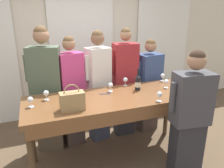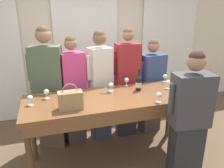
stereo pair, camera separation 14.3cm
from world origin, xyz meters
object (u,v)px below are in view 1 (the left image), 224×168
at_px(guest_striped_shirt, 125,83).
at_px(wine_glass_back_left, 125,80).
at_px(guest_pink_top, 72,91).
at_px(guest_navy_coat, 148,86).
at_px(wine_glass_front_left, 163,76).
at_px(guest_olive_jacket, 47,90).
at_px(wine_glass_center_mid, 30,100).
at_px(wine_glass_back_mid, 111,85).
at_px(wine_glass_front_right, 46,93).
at_px(host_pouring, 190,118).
at_px(potted_plant, 152,92).
at_px(wine_glass_center_left, 159,95).
at_px(guest_cream_sweater, 99,86).
at_px(wine_bottle, 138,82).
at_px(wine_glass_front_mid, 174,79).
at_px(wine_glass_center_right, 166,82).
at_px(handbag, 72,101).
at_px(tasting_bar, 115,104).

bearing_deg(guest_striped_shirt, wine_glass_back_left, -112.34).
xyz_separation_m(guest_pink_top, guest_navy_coat, (1.34, 0.00, -0.07)).
xyz_separation_m(wine_glass_front_left, guest_olive_jacket, (-1.79, 0.29, -0.11)).
relative_size(wine_glass_center_mid, wine_glass_back_mid, 1.00).
xyz_separation_m(wine_glass_front_right, host_pouring, (1.58, -0.83, -0.23)).
height_order(wine_glass_center_mid, potted_plant, wine_glass_center_mid).
bearing_deg(wine_glass_front_left, host_pouring, -103.53).
distance_m(wine_glass_back_left, guest_pink_top, 0.84).
bearing_deg(wine_glass_center_left, guest_cream_sweater, 116.86).
bearing_deg(wine_bottle, wine_glass_front_mid, 0.73).
bearing_deg(wine_glass_center_right, guest_navy_coat, 86.31).
bearing_deg(guest_cream_sweater, handbag, -123.55).
bearing_deg(wine_glass_center_left, wine_glass_back_left, 102.54).
distance_m(wine_glass_front_right, wine_glass_back_left, 1.19).
distance_m(guest_olive_jacket, potted_plant, 2.59).
xyz_separation_m(tasting_bar, host_pouring, (0.73, -0.61, -0.05)).
xyz_separation_m(wine_bottle, wine_glass_center_left, (0.07, -0.47, -0.02)).
bearing_deg(guest_navy_coat, wine_glass_front_left, -73.35).
xyz_separation_m(handbag, guest_cream_sweater, (0.57, 0.86, -0.17)).
relative_size(wine_bottle, wine_glass_center_right, 2.45).
xyz_separation_m(handbag, wine_glass_center_mid, (-0.45, 0.25, -0.02)).
bearing_deg(wine_bottle, host_pouring, -67.30).
height_order(wine_glass_center_left, guest_striped_shirt, guest_striped_shirt).
distance_m(guest_olive_jacket, guest_navy_coat, 1.71).
relative_size(handbag, guest_olive_jacket, 0.16).
relative_size(guest_navy_coat, host_pouring, 0.98).
xyz_separation_m(guest_olive_jacket, guest_pink_top, (0.37, -0.00, -0.07)).
relative_size(wine_glass_front_left, potted_plant, 0.20).
bearing_deg(wine_glass_back_left, host_pouring, -67.60).
xyz_separation_m(wine_glass_center_left, guest_navy_coat, (0.41, 0.99, -0.25)).
xyz_separation_m(handbag, guest_navy_coat, (1.48, 0.86, -0.28)).
bearing_deg(guest_pink_top, wine_bottle, -30.74).
xyz_separation_m(wine_glass_back_mid, potted_plant, (1.50, 1.33, -0.76)).
bearing_deg(handbag, wine_glass_back_left, 32.43).
bearing_deg(wine_glass_front_left, guest_cream_sweater, 163.94).
bearing_deg(guest_pink_top, wine_glass_front_left, -11.36).
height_order(guest_pink_top, guest_striped_shirt, guest_striped_shirt).
bearing_deg(potted_plant, guest_cream_sweater, -150.05).
relative_size(wine_glass_front_left, wine_glass_front_mid, 1.00).
height_order(wine_bottle, wine_glass_front_right, wine_bottle).
relative_size(handbag, potted_plant, 0.48).
distance_m(wine_bottle, guest_striped_shirt, 0.54).
height_order(tasting_bar, handbag, handbag).
bearing_deg(guest_olive_jacket, handbag, -75.08).
distance_m(wine_glass_center_left, guest_cream_sweater, 1.12).
xyz_separation_m(wine_glass_front_mid, wine_glass_back_left, (-0.72, 0.23, 0.00)).
distance_m(wine_bottle, wine_glass_center_right, 0.44).
relative_size(wine_bottle, potted_plant, 0.49).
height_order(guest_cream_sweater, host_pouring, guest_cream_sweater).
xyz_separation_m(wine_glass_front_left, wine_glass_front_right, (-1.82, -0.17, -0.00)).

